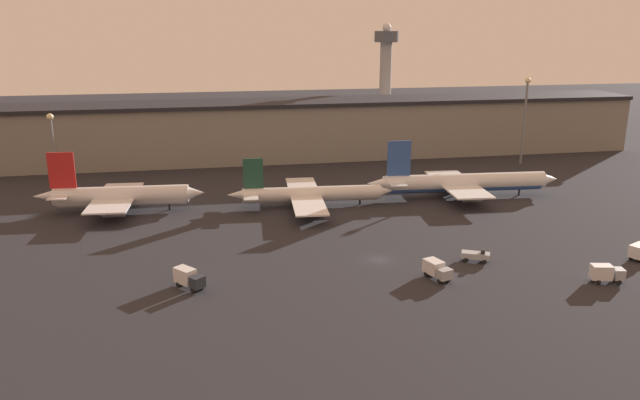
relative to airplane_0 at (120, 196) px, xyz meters
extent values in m
plane|color=#26262B|center=(51.29, -41.36, -3.80)|extent=(600.00, 600.00, 0.00)
cube|color=gray|center=(51.29, 51.62, 5.03)|extent=(225.11, 18.67, 17.66)
cube|color=black|center=(51.29, 51.62, 14.46)|extent=(225.11, 20.67, 1.20)
cylinder|color=silver|center=(0.45, -0.03, 0.21)|extent=(31.04, 6.40, 4.22)
cylinder|color=silver|center=(0.45, -0.03, -0.53)|extent=(29.46, 5.65, 3.59)
cone|color=silver|center=(17.08, -1.21, 0.21)|extent=(5.34, 4.36, 4.01)
cone|color=silver|center=(-16.40, 1.16, 0.53)|extent=(6.58, 4.03, 3.59)
cube|color=red|center=(-12.46, 0.88, 6.54)|extent=(5.93, 0.82, 8.43)
cube|color=silver|center=(-13.08, 0.93, 0.85)|extent=(4.88, 9.65, 0.24)
cube|color=silver|center=(-1.09, 0.08, -0.31)|extent=(11.11, 26.63, 0.36)
cylinder|color=gray|center=(0.35, 7.28, -1.73)|extent=(4.80, 2.65, 2.32)
cylinder|color=gray|center=(-0.68, -7.26, -1.73)|extent=(4.80, 2.65, 2.32)
cylinder|color=black|center=(11.21, -0.80, -2.85)|extent=(0.50, 0.50, 1.90)
cylinder|color=black|center=(-0.97, 1.76, -2.85)|extent=(0.50, 0.50, 1.90)
cylinder|color=black|center=(-1.21, -1.61, -2.85)|extent=(0.50, 0.50, 1.90)
cylinder|color=white|center=(45.23, -4.05, -0.59)|extent=(33.74, 5.75, 3.38)
cylinder|color=#ADB2B7|center=(45.23, -4.05, -1.18)|extent=(32.03, 5.13, 2.87)
cone|color=white|center=(63.00, -5.31, -0.59)|extent=(4.27, 3.49, 3.21)
cone|color=white|center=(27.30, -2.78, -0.33)|extent=(5.26, 3.23, 2.87)
cube|color=#1E4738|center=(31.16, -3.05, 4.76)|extent=(4.75, 0.73, 7.32)
cube|color=white|center=(30.49, -3.01, -0.08)|extent=(4.23, 12.37, 0.24)
cube|color=white|center=(43.56, -3.93, -1.01)|extent=(9.81, 34.22, 0.36)
cylinder|color=gray|center=(45.23, 5.43, -2.19)|extent=(3.84, 2.12, 1.86)
cylinder|color=gray|center=(43.89, -13.44, -2.19)|extent=(3.84, 2.12, 1.86)
cylinder|color=black|center=(56.96, -4.88, -3.04)|extent=(0.50, 0.50, 1.52)
cylinder|color=black|center=(43.65, -2.58, -3.04)|extent=(0.50, 0.50, 1.52)
cylinder|color=black|center=(43.46, -5.28, -3.04)|extent=(0.50, 0.50, 1.52)
cylinder|color=white|center=(85.01, -3.29, 0.21)|extent=(41.88, 7.17, 4.23)
cylinder|color=#2D519E|center=(85.01, -3.29, -0.53)|extent=(39.76, 6.39, 3.59)
cone|color=white|center=(107.07, -4.86, 0.21)|extent=(5.34, 4.36, 4.01)
cone|color=white|center=(62.75, -1.71, 0.53)|extent=(6.58, 4.03, 3.59)
cube|color=#2D519E|center=(67.55, -2.05, 6.74)|extent=(5.93, 0.82, 8.83)
cube|color=white|center=(66.72, -1.99, 0.85)|extent=(4.93, 10.30, 0.24)
cube|color=white|center=(82.93, -3.15, -0.31)|extent=(11.25, 28.45, 0.36)
cylinder|color=gray|center=(84.73, 4.55, -1.73)|extent=(4.80, 2.65, 2.32)
cylinder|color=gray|center=(83.63, -11.02, -1.73)|extent=(4.80, 2.65, 2.32)
cylinder|color=black|center=(99.57, -4.33, -2.85)|extent=(0.50, 0.50, 1.90)
cylinder|color=black|center=(83.05, -1.46, -2.85)|extent=(0.50, 0.50, 1.90)
cylinder|color=black|center=(82.81, -4.83, -2.85)|extent=(0.50, 0.50, 1.90)
cube|color=#282D38|center=(17.70, -49.58, -2.10)|extent=(2.82, 2.77, 1.96)
cube|color=silver|center=(15.65, -47.11, -1.78)|extent=(4.04, 4.24, 2.61)
cylinder|color=black|center=(18.22, -48.92, -3.35)|extent=(0.99, 1.04, 0.90)
cylinder|color=black|center=(16.96, -49.97, -3.35)|extent=(0.99, 1.04, 0.90)
cylinder|color=black|center=(15.79, -45.99, -3.35)|extent=(0.99, 1.04, 0.90)
cylinder|color=black|center=(14.53, -47.03, -3.35)|extent=(0.99, 1.04, 0.90)
cube|color=#9EA3A8|center=(68.81, -45.63, -2.54)|extent=(5.53, 4.09, 1.07)
cube|color=black|center=(69.97, -46.20, -1.61)|extent=(1.25, 1.58, 0.80)
cylinder|color=black|center=(70.63, -45.68, -3.35)|extent=(1.03, 0.85, 0.90)
cylinder|color=black|center=(69.96, -47.04, -3.35)|extent=(1.03, 0.85, 0.90)
cylinder|color=black|center=(67.66, -44.22, -3.35)|extent=(1.03, 0.85, 0.90)
cylinder|color=black|center=(66.99, -45.59, -3.35)|extent=(1.03, 0.85, 0.90)
cube|color=#9EA3A8|center=(88.73, -59.48, -2.15)|extent=(2.07, 2.43, 1.86)
cube|color=silver|center=(85.83, -58.85, -1.84)|extent=(3.79, 2.80, 2.48)
cylinder|color=black|center=(88.74, -58.67, -3.35)|extent=(0.99, 0.71, 0.90)
cylinder|color=black|center=(88.40, -60.22, -3.35)|extent=(0.99, 0.71, 0.90)
cylinder|color=black|center=(85.30, -57.92, -3.35)|extent=(0.99, 0.71, 0.90)
cylinder|color=black|center=(84.96, -59.47, -3.35)|extent=(0.99, 0.71, 0.90)
cube|color=#9EA3A8|center=(59.42, -53.91, -2.19)|extent=(2.79, 2.35, 1.77)
cube|color=silver|center=(58.46, -51.04, -1.90)|extent=(3.36, 4.05, 2.36)
cylinder|color=black|center=(60.21, -53.46, -3.35)|extent=(0.85, 1.04, 0.90)
cylinder|color=black|center=(58.52, -54.03, -3.35)|extent=(0.85, 1.04, 0.90)
cylinder|color=black|center=(59.07, -50.06, -3.35)|extent=(0.85, 1.04, 0.90)
cylinder|color=black|center=(57.38, -50.63, -3.35)|extent=(0.85, 1.04, 0.90)
cube|color=silver|center=(99.31, -50.67, -1.91)|extent=(4.46, 3.74, 2.33)
cylinder|color=black|center=(98.21, -50.24, -3.35)|extent=(1.06, 0.91, 0.90)
cylinder|color=black|center=(98.95, -51.79, -3.35)|extent=(1.06, 0.91, 0.90)
cylinder|color=slate|center=(-19.96, 29.39, 5.28)|extent=(0.70, 0.70, 18.16)
sphere|color=beige|center=(-19.96, 29.39, 14.96)|extent=(1.80, 1.80, 1.80)
cylinder|color=slate|center=(117.97, 29.39, 8.90)|extent=(0.70, 0.70, 25.39)
sphere|color=beige|center=(117.97, 29.39, 22.19)|extent=(1.80, 1.80, 1.80)
cylinder|color=#99999E|center=(89.03, 83.03, 14.11)|extent=(4.40, 4.40, 35.83)
cylinder|color=#4C515B|center=(89.03, 83.03, 34.03)|extent=(9.00, 9.00, 4.00)
sphere|color=silver|center=(89.03, 83.03, 37.23)|extent=(3.20, 3.20, 3.20)
camera|label=1|loc=(19.69, -147.26, 39.58)|focal=35.00mm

